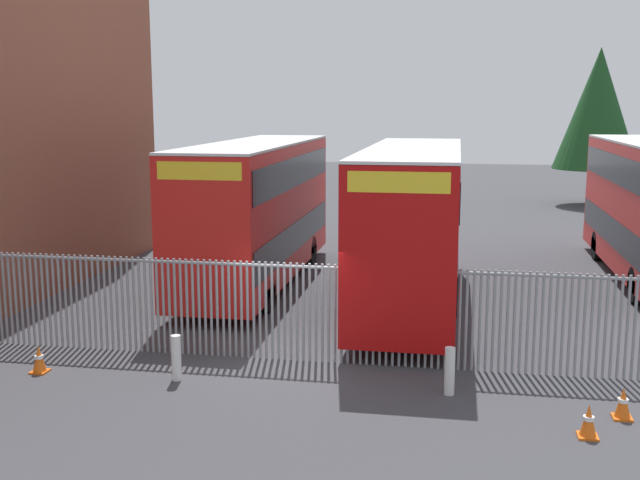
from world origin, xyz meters
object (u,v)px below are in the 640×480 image
Objects in this scene: bollard_center_front at (450,371)px; traffic_cone_by_gate at (588,421)px; traffic_cone_near_kerb at (39,359)px; double_decker_bus_behind_fence_left at (412,220)px; traffic_cone_mid_forecourt at (623,403)px; double_decker_bus_near_gate at (257,207)px; bollard_near_left at (176,358)px.

bollard_center_front reaches higher than traffic_cone_by_gate.
double_decker_bus_behind_fence_left is at bearing 43.43° from traffic_cone_near_kerb.
traffic_cone_mid_forecourt is (4.24, -7.38, -2.13)m from double_decker_bus_behind_fence_left.
double_decker_bus_near_gate is at bearing 134.77° from traffic_cone_mid_forecourt.
traffic_cone_near_kerb is at bearing -178.58° from bollard_near_left.
traffic_cone_near_kerb is (-11.62, 0.40, 0.00)m from traffic_cone_mid_forecourt.
bollard_center_front is 1.61× the size of traffic_cone_mid_forecourt.
traffic_cone_by_gate is 1.00× the size of traffic_cone_mid_forecourt.
traffic_cone_mid_forecourt is 1.00× the size of traffic_cone_near_kerb.
double_decker_bus_behind_fence_left is 10.37m from traffic_cone_near_kerb.
traffic_cone_mid_forecourt is at bearing 51.78° from traffic_cone_by_gate.
double_decker_bus_behind_fence_left is 9.27m from traffic_cone_by_gate.
traffic_cone_near_kerb is at bearing 173.01° from traffic_cone_by_gate.
double_decker_bus_near_gate is 5.27m from double_decker_bus_behind_fence_left.
traffic_cone_near_kerb is (-2.44, -8.85, -2.13)m from double_decker_bus_near_gate.
traffic_cone_mid_forecourt is at bearing -11.73° from bollard_center_front.
double_decker_bus_behind_fence_left is 11.38× the size of bollard_near_left.
bollard_center_front is (6.08, -8.61, -1.95)m from double_decker_bus_near_gate.
traffic_cone_mid_forecourt is (3.09, -0.64, -0.19)m from bollard_center_front.
bollard_center_front is at bearing 1.65° from traffic_cone_near_kerb.
traffic_cone_mid_forecourt is 11.62m from traffic_cone_near_kerb.
double_decker_bus_near_gate is 11.38× the size of bollard_near_left.
double_decker_bus_behind_fence_left reaches higher than traffic_cone_by_gate.
traffic_cone_near_kerb is at bearing -178.35° from bollard_center_front.
bollard_near_left is (0.57, -8.78, -1.95)m from double_decker_bus_near_gate.
double_decker_bus_behind_fence_left is 7.10m from bollard_center_front.
traffic_cone_mid_forecourt is at bearing -45.23° from double_decker_bus_near_gate.
double_decker_bus_near_gate is 11.38× the size of bollard_center_front.
double_decker_bus_behind_fence_left is at bearing -20.79° from double_decker_bus_near_gate.
traffic_cone_mid_forecourt is (9.17, -9.25, -2.13)m from double_decker_bus_near_gate.
double_decker_bus_behind_fence_left is at bearing 119.92° from traffic_cone_mid_forecourt.
double_decker_bus_near_gate is 9.43m from traffic_cone_near_kerb.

